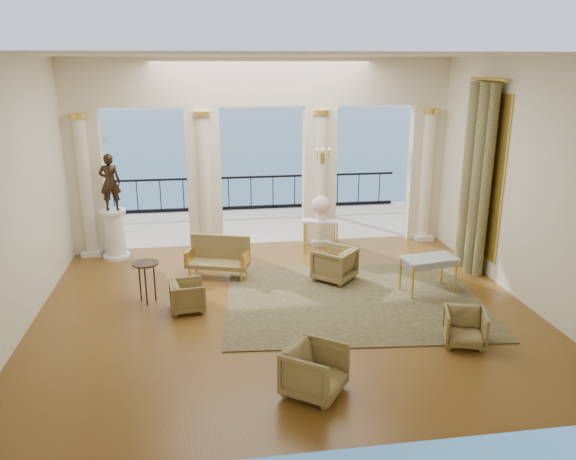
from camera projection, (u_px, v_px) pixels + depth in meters
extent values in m
plane|color=#4C3014|center=(286.00, 308.00, 10.42)|extent=(9.00, 9.00, 0.00)
plane|color=#EDE5C6|center=(340.00, 272.00, 5.98)|extent=(9.00, 0.00, 9.00)
plane|color=#EDE5C6|center=(12.00, 199.00, 9.13)|extent=(0.00, 8.00, 8.00)
plane|color=#EDE5C6|center=(525.00, 182.00, 10.41)|extent=(0.00, 8.00, 8.00)
plane|color=white|center=(285.00, 55.00, 9.12)|extent=(9.00, 9.00, 0.00)
cube|color=#F1DFC3|center=(261.00, 82.00, 12.92)|extent=(9.00, 0.30, 1.10)
cube|color=#F1DFC3|center=(87.00, 183.00, 12.99)|extent=(0.80, 0.30, 3.40)
cylinder|color=#F1DFC3|center=(86.00, 189.00, 12.85)|extent=(0.28, 0.28, 3.20)
cylinder|color=gold|center=(78.00, 116.00, 12.37)|extent=(0.40, 0.40, 0.12)
cube|color=silver|center=(92.00, 252.00, 13.29)|extent=(0.45, 0.45, 0.12)
cube|color=#F1DFC3|center=(204.00, 179.00, 13.37)|extent=(0.80, 0.30, 3.40)
cylinder|color=#F1DFC3|center=(205.00, 185.00, 13.23)|extent=(0.28, 0.28, 3.20)
cylinder|color=gold|center=(201.00, 114.00, 12.75)|extent=(0.40, 0.40, 0.12)
cube|color=silver|center=(207.00, 247.00, 13.68)|extent=(0.45, 0.45, 0.12)
cube|color=#F1DFC3|center=(319.00, 176.00, 13.77)|extent=(0.80, 0.30, 3.40)
cylinder|color=#F1DFC3|center=(321.00, 181.00, 13.63)|extent=(0.28, 0.28, 3.20)
cylinder|color=gold|center=(322.00, 112.00, 13.15)|extent=(0.40, 0.40, 0.12)
cube|color=silver|center=(320.00, 242.00, 14.08)|extent=(0.45, 0.45, 0.12)
cube|color=#F1DFC3|center=(424.00, 173.00, 14.15)|extent=(0.80, 0.30, 3.40)
cylinder|color=#F1DFC3|center=(427.00, 178.00, 14.01)|extent=(0.28, 0.28, 3.20)
cylinder|color=gold|center=(431.00, 111.00, 13.54)|extent=(0.40, 0.40, 0.12)
cube|color=silver|center=(422.00, 237.00, 14.46)|extent=(0.45, 0.45, 0.12)
cube|color=#ACA292|center=(256.00, 225.00, 15.92)|extent=(10.00, 3.60, 0.10)
cube|color=black|center=(251.00, 177.00, 17.13)|extent=(9.00, 0.06, 0.06)
cube|color=black|center=(251.00, 207.00, 17.41)|extent=(9.00, 0.06, 0.10)
cylinder|color=black|center=(251.00, 193.00, 17.28)|extent=(0.03, 0.03, 1.00)
cylinder|color=black|center=(114.00, 198.00, 16.70)|extent=(0.03, 0.03, 1.00)
cylinder|color=black|center=(379.00, 189.00, 17.86)|extent=(0.03, 0.03, 1.00)
cylinder|color=#4C3823|center=(321.00, 143.00, 16.34)|extent=(0.20, 0.20, 4.20)
plane|color=#27597E|center=(215.00, 149.00, 68.95)|extent=(160.00, 160.00, 0.00)
cylinder|color=brown|center=(486.00, 184.00, 11.45)|extent=(0.26, 0.26, 4.00)
cylinder|color=brown|center=(474.00, 180.00, 11.87)|extent=(0.32, 0.32, 4.00)
cylinder|color=brown|center=(466.00, 175.00, 12.30)|extent=(0.26, 0.26, 4.00)
cylinder|color=gold|center=(488.00, 79.00, 11.29)|extent=(0.08, 1.40, 0.08)
cube|color=gold|center=(484.00, 175.00, 11.87)|extent=(0.04, 1.60, 3.40)
cube|color=gold|center=(322.00, 158.00, 13.32)|extent=(0.10, 0.04, 0.25)
cylinder|color=gold|center=(317.00, 154.00, 13.20)|extent=(0.02, 0.02, 0.22)
cylinder|color=gold|center=(323.00, 154.00, 13.22)|extent=(0.02, 0.02, 0.22)
cylinder|color=gold|center=(329.00, 154.00, 13.24)|extent=(0.02, 0.02, 0.22)
cube|color=#34381C|center=(353.00, 300.00, 10.77)|extent=(5.14, 4.17, 0.02)
imported|color=#4E401E|center=(315.00, 368.00, 7.66)|extent=(1.01, 1.02, 0.77)
imported|color=#4E401E|center=(465.00, 326.00, 9.02)|extent=(0.79, 0.76, 0.65)
imported|color=#4E401E|center=(334.00, 263.00, 11.67)|extent=(1.03, 1.03, 0.77)
imported|color=#4E401E|center=(188.00, 295.00, 10.26)|extent=(0.64, 0.67, 0.63)
cube|color=#4E401E|center=(218.00, 264.00, 11.85)|extent=(1.40, 0.91, 0.10)
cube|color=#4E401E|center=(220.00, 247.00, 12.00)|extent=(1.26, 0.48, 0.53)
cube|color=gold|center=(190.00, 255.00, 11.90)|extent=(0.24, 0.53, 0.25)
cube|color=gold|center=(245.00, 258.00, 11.70)|extent=(0.24, 0.53, 0.25)
cylinder|color=gold|center=(189.00, 274.00, 11.79)|extent=(0.05, 0.05, 0.24)
cylinder|color=gold|center=(241.00, 277.00, 11.61)|extent=(0.05, 0.05, 0.24)
cylinder|color=gold|center=(196.00, 267.00, 12.19)|extent=(0.05, 0.05, 0.24)
cylinder|color=gold|center=(246.00, 270.00, 12.01)|extent=(0.05, 0.05, 0.24)
cube|color=#96ADC1|center=(429.00, 259.00, 10.98)|extent=(1.13, 0.74, 0.05)
cylinder|color=gold|center=(413.00, 283.00, 10.73)|extent=(0.04, 0.04, 0.67)
cylinder|color=gold|center=(456.00, 277.00, 11.01)|extent=(0.04, 0.04, 0.67)
cylinder|color=gold|center=(401.00, 274.00, 11.16)|extent=(0.04, 0.04, 0.67)
cylinder|color=gold|center=(442.00, 269.00, 11.45)|extent=(0.04, 0.04, 0.67)
cylinder|color=silver|center=(117.00, 256.00, 13.10)|extent=(0.63, 0.63, 0.08)
cylinder|color=silver|center=(115.00, 234.00, 12.95)|extent=(0.46, 0.46, 1.00)
cylinder|color=silver|center=(113.00, 211.00, 12.79)|extent=(0.59, 0.59, 0.06)
imported|color=black|center=(110.00, 182.00, 12.60)|extent=(0.50, 0.35, 1.29)
cube|color=silver|center=(321.00, 221.00, 13.26)|extent=(0.90, 0.52, 0.05)
cylinder|color=gold|center=(304.00, 238.00, 13.31)|extent=(0.04, 0.04, 0.75)
cylinder|color=gold|center=(336.00, 239.00, 13.23)|extent=(0.04, 0.04, 0.75)
cylinder|color=gold|center=(305.00, 235.00, 13.53)|extent=(0.04, 0.04, 0.75)
cylinder|color=gold|center=(336.00, 236.00, 13.46)|extent=(0.04, 0.04, 0.75)
cylinder|color=white|center=(321.00, 214.00, 13.22)|extent=(0.22, 0.22, 0.27)
sphere|color=#EFA6A6|center=(321.00, 205.00, 13.15)|extent=(0.44, 0.44, 0.44)
cylinder|color=black|center=(145.00, 263.00, 10.47)|extent=(0.49, 0.49, 0.03)
cylinder|color=black|center=(155.00, 281.00, 10.68)|extent=(0.03, 0.03, 0.77)
cylinder|color=black|center=(140.00, 282.00, 10.65)|extent=(0.03, 0.03, 0.77)
cylinder|color=black|center=(146.00, 286.00, 10.44)|extent=(0.03, 0.03, 0.77)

